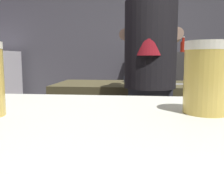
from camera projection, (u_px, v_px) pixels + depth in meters
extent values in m
cube|color=#504E56|center=(138.00, 44.00, 3.57)|extent=(5.20, 0.10, 2.70)
cube|color=#484127|center=(177.00, 137.00, 2.09)|extent=(2.10, 0.60, 0.92)
cube|color=#3E3B3A|center=(159.00, 96.00, 3.35)|extent=(0.94, 0.36, 1.21)
cube|color=#31333E|center=(148.00, 155.00, 1.67)|extent=(0.28, 0.20, 0.94)
cylinder|color=black|center=(150.00, 45.00, 1.58)|extent=(0.34, 0.34, 0.56)
cone|color=maroon|center=(150.00, 18.00, 1.47)|extent=(0.18, 0.18, 0.46)
cylinder|color=#DAAA8D|center=(128.00, 36.00, 1.76)|extent=(0.12, 0.33, 0.08)
cylinder|color=#DAAA8D|center=(176.00, 36.00, 1.69)|extent=(0.12, 0.33, 0.08)
cylinder|color=slate|center=(133.00, 79.00, 2.19)|extent=(0.17, 0.17, 0.05)
cube|color=silver|center=(181.00, 84.00, 1.98)|extent=(0.24, 0.10, 0.01)
cylinder|color=#DFBB53|center=(206.00, 82.00, 0.45)|extent=(0.08, 0.08, 0.12)
cylinder|color=silver|center=(208.00, 45.00, 0.45)|extent=(0.08, 0.08, 0.02)
cylinder|color=#D7D27F|center=(153.00, 47.00, 3.24)|extent=(0.07, 0.07, 0.14)
cylinder|color=#D7D27F|center=(153.00, 40.00, 3.23)|extent=(0.03, 0.03, 0.05)
cylinder|color=#333333|center=(153.00, 38.00, 3.23)|extent=(0.04, 0.04, 0.01)
cylinder|color=red|center=(183.00, 47.00, 3.17)|extent=(0.07, 0.07, 0.14)
cylinder|color=red|center=(183.00, 40.00, 3.16)|extent=(0.03, 0.03, 0.05)
cylinder|color=white|center=(183.00, 37.00, 3.15)|extent=(0.04, 0.04, 0.01)
cylinder|color=#49812E|center=(168.00, 47.00, 3.22)|extent=(0.06, 0.06, 0.14)
cylinder|color=#49812E|center=(168.00, 40.00, 3.21)|extent=(0.03, 0.03, 0.05)
cylinder|color=black|center=(168.00, 38.00, 3.20)|extent=(0.03, 0.03, 0.01)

